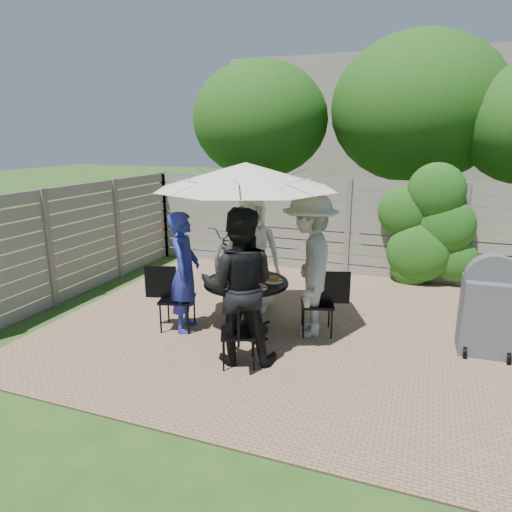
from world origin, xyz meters
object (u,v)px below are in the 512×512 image
at_px(person_left, 185,273).
at_px(bicycle, 231,246).
at_px(plate_right, 273,280).
at_px(glass_right, 266,274).
at_px(glass_left, 226,278).
at_px(patio_table, 246,296).
at_px(plate_back, 249,271).
at_px(chair_right, 318,315).
at_px(person_right, 309,265).
at_px(glass_back, 241,270).
at_px(chair_left, 177,311).
at_px(plate_front, 243,288).
at_px(plate_extra, 258,287).
at_px(bbq_grill, 488,309).
at_px(umbrella, 246,176).
at_px(person_front, 239,287).
at_px(chair_front, 238,346).
at_px(plate_left, 220,278).
at_px(person_back, 252,254).
at_px(syrup_jug, 242,274).
at_px(coffee_cup, 255,272).
at_px(chair_back, 252,291).

xyz_separation_m(person_left, bicycle, (-0.64, 3.01, -0.36)).
xyz_separation_m(plate_right, glass_right, (-0.13, 0.07, 0.05)).
bearing_deg(plate_right, glass_left, -154.25).
bearing_deg(patio_table, person_left, -163.86).
bearing_deg(bicycle, plate_back, -66.27).
distance_m(chair_right, bicycle, 3.45).
bearing_deg(person_right, glass_back, -105.52).
xyz_separation_m(chair_left, person_right, (1.72, 0.50, 0.69)).
height_order(chair_right, plate_front, chair_right).
relative_size(plate_front, plate_right, 1.00).
xyz_separation_m(person_right, plate_extra, (-0.54, -0.47, -0.21)).
bearing_deg(glass_left, patio_table, 38.14).
bearing_deg(bbq_grill, patio_table, -173.93).
xyz_separation_m(umbrella, bbq_grill, (2.98, 0.44, -1.54)).
bearing_deg(glass_back, person_front, -68.36).
bearing_deg(chair_front, chair_right, -52.33).
height_order(chair_front, person_front, person_front).
xyz_separation_m(plate_back, bbq_grill, (3.08, 0.09, -0.18)).
bearing_deg(plate_left, bicycle, 110.70).
xyz_separation_m(person_back, bicycle, (-1.20, 1.98, -0.43)).
xyz_separation_m(umbrella, person_back, (-0.23, 0.80, -1.23)).
distance_m(person_right, plate_right, 0.51).
bearing_deg(person_left, patio_table, -90.00).
relative_size(umbrella, bicycle, 1.66).
xyz_separation_m(person_right, plate_right, (-0.45, -0.13, -0.21)).
bearing_deg(glass_right, syrup_jug, -154.11).
bearing_deg(person_front, plate_extra, -108.76).
height_order(person_left, plate_front, person_left).
bearing_deg(plate_extra, chair_front, -88.88).
height_order(person_left, chair_right, person_left).
bearing_deg(plate_front, coffee_cup, 96.36).
distance_m(plate_front, bicycle, 3.49).
xyz_separation_m(glass_left, coffee_cup, (0.26, 0.41, -0.01)).
bearing_deg(plate_right, plate_back, 151.14).
height_order(plate_extra, glass_back, glass_back).
bearing_deg(person_left, chair_left, 89.92).
relative_size(person_back, bicycle, 1.01).
bearing_deg(person_left, plate_back, -66.55).
bearing_deg(plate_back, plate_front, -73.86).
distance_m(person_front, chair_right, 1.43).
height_order(glass_left, bicycle, bicycle).
height_order(chair_left, plate_extra, chair_left).
distance_m(umbrella, bicycle, 3.53).
bearing_deg(syrup_jug, plate_back, 95.19).
height_order(person_left, plate_right, person_left).
bearing_deg(person_right, patio_table, -90.00).
bearing_deg(person_left, plate_extra, -106.54).
relative_size(glass_back, coffee_cup, 1.17).
bearing_deg(chair_back, plate_left, -28.36).
bearing_deg(plate_extra, bicycle, 119.27).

